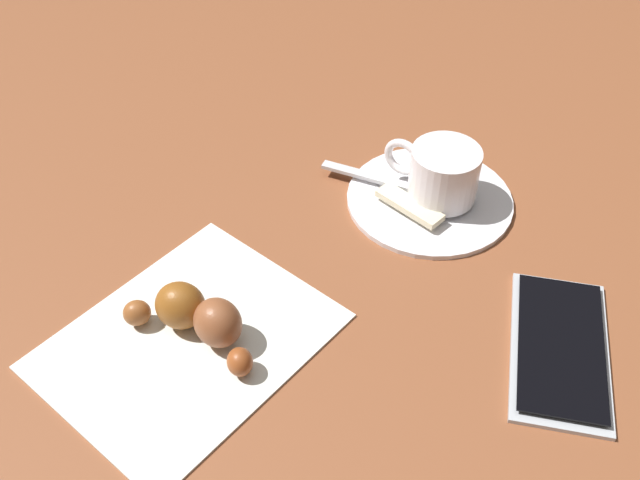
{
  "coord_description": "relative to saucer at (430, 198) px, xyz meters",
  "views": [
    {
      "loc": [
        -0.33,
        -0.26,
        0.43
      ],
      "look_at": [
        0.0,
        -0.0,
        0.03
      ],
      "focal_mm": 41.69,
      "sensor_mm": 36.0,
      "label": 1
    }
  ],
  "objects": [
    {
      "name": "croissant",
      "position": [
        -0.23,
        0.05,
        0.02
      ],
      "size": [
        0.06,
        0.12,
        0.04
      ],
      "color": "brown",
      "rests_on": "napkin"
    },
    {
      "name": "ground_plane",
      "position": [
        -0.12,
        0.03,
        -0.0
      ],
      "size": [
        1.8,
        1.8,
        0.0
      ],
      "primitive_type": "plane",
      "color": "brown"
    },
    {
      "name": "teaspoon",
      "position": [
        -0.0,
        0.01,
        0.01
      ],
      "size": [
        0.05,
        0.14,
        0.01
      ],
      "color": "silver",
      "rests_on": "saucer"
    },
    {
      "name": "espresso_cup",
      "position": [
        0.0,
        -0.01,
        0.03
      ],
      "size": [
        0.06,
        0.08,
        0.05
      ],
      "color": "white",
      "rests_on": "saucer"
    },
    {
      "name": "sugar_packet",
      "position": [
        -0.03,
        0.0,
        0.01
      ],
      "size": [
        0.03,
        0.06,
        0.01
      ],
      "primitive_type": "cube",
      "rotation": [
        0.0,
        0.0,
        10.88
      ],
      "color": "beige",
      "rests_on": "saucer"
    },
    {
      "name": "saucer",
      "position": [
        0.0,
        0.0,
        0.0
      ],
      "size": [
        0.15,
        0.15,
        0.01
      ],
      "primitive_type": "cylinder",
      "color": "white",
      "rests_on": "ground"
    },
    {
      "name": "napkin",
      "position": [
        -0.24,
        0.06,
        -0.0
      ],
      "size": [
        0.2,
        0.17,
        0.0
      ],
      "primitive_type": "cube",
      "rotation": [
        0.0,
        0.0,
        -0.04
      ],
      "color": "silver",
      "rests_on": "ground"
    },
    {
      "name": "cell_phone",
      "position": [
        -0.08,
        -0.16,
        -0.0
      ],
      "size": [
        0.15,
        0.12,
        0.01
      ],
      "color": "#B4B9BF",
      "rests_on": "ground"
    }
  ]
}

